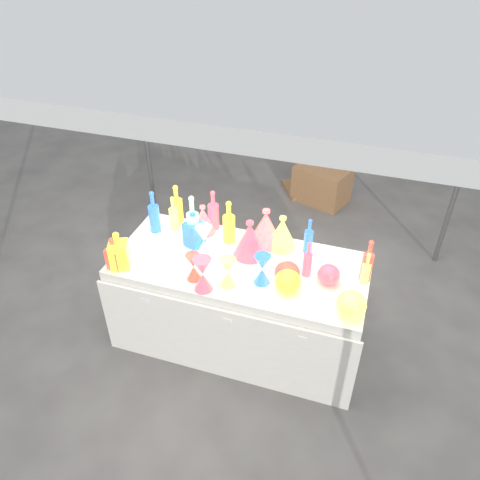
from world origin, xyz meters
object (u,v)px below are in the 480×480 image
(hourglass_0, at_px, (193,267))
(lampshade_0, at_px, (203,219))
(cardboard_box_closed, at_px, (322,184))
(bottle_0, at_px, (177,205))
(display_table, at_px, (240,302))
(decanter_0, at_px, (119,250))
(globe_0, at_px, (288,283))

(hourglass_0, distance_m, lampshade_0, 0.56)
(cardboard_box_closed, distance_m, hourglass_0, 2.65)
(bottle_0, bearing_deg, display_table, -28.40)
(cardboard_box_closed, height_order, hourglass_0, hourglass_0)
(decanter_0, xyz_separation_m, globe_0, (1.16, 0.12, -0.08))
(globe_0, height_order, lampshade_0, lampshade_0)
(decanter_0, distance_m, globe_0, 1.17)
(bottle_0, distance_m, globe_0, 1.13)
(display_table, xyz_separation_m, hourglass_0, (-0.24, -0.25, 0.48))
(display_table, height_order, cardboard_box_closed, display_table)
(hourglass_0, bearing_deg, decanter_0, -175.64)
(bottle_0, distance_m, lampshade_0, 0.25)
(display_table, relative_size, decanter_0, 6.26)
(decanter_0, bearing_deg, lampshade_0, 32.84)
(cardboard_box_closed, relative_size, decanter_0, 1.95)
(cardboard_box_closed, bearing_deg, bottle_0, -94.34)
(cardboard_box_closed, relative_size, lampshade_0, 2.48)
(cardboard_box_closed, bearing_deg, decanter_0, -92.02)
(cardboard_box_closed, distance_m, globe_0, 2.53)
(bottle_0, relative_size, lampshade_0, 1.47)
(globe_0, distance_m, lampshade_0, 0.90)
(decanter_0, height_order, lampshade_0, decanter_0)
(cardboard_box_closed, bearing_deg, hourglass_0, -81.24)
(display_table, height_order, decanter_0, decanter_0)
(bottle_0, distance_m, hourglass_0, 0.70)
(bottle_0, relative_size, globe_0, 1.96)
(display_table, height_order, globe_0, globe_0)
(globe_0, bearing_deg, lampshade_0, 149.18)
(display_table, xyz_separation_m, lampshade_0, (-0.39, 0.29, 0.49))
(globe_0, xyz_separation_m, lampshade_0, (-0.77, 0.46, 0.05))
(decanter_0, distance_m, lampshade_0, 0.70)
(bottle_0, height_order, hourglass_0, bottle_0)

